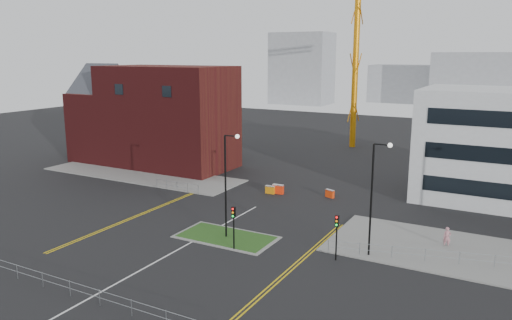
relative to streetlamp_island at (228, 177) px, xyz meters
The scene contains 25 objects.
ground 9.91m from the streetlamp_island, 105.50° to the right, with size 200.00×200.00×0.00m, color black.
pavement_left 26.80m from the streetlamp_island, 147.78° to the left, with size 28.00×8.00×0.12m, color slate.
pavement_right 21.35m from the streetlamp_island, 16.87° to the left, with size 24.00×10.00×0.12m, color slate.
island_kerb 5.38m from the streetlamp_island, behind, with size 8.60×4.60×0.08m, color slate.
grass_island 5.36m from the streetlamp_island, behind, with size 8.00×4.00×0.12m, color #1E4A18.
brick_building 32.20m from the streetlamp_island, 141.56° to the left, with size 24.20×10.07×14.24m.
streetlamp_island is the anchor object (origin of this frame).
streetlamp_right_near 12.17m from the streetlamp_island, ahead, with size 1.46×0.36×9.18m.
traffic_light_island 3.92m from the streetlamp_island, 48.59° to the right, with size 0.28×0.33×3.65m.
traffic_light_right 10.19m from the streetlamp_island, ahead, with size 0.28×0.33×3.65m.
railing_front 14.91m from the streetlamp_island, 99.00° to the right, with size 24.05×0.05×1.10m.
railing_left 17.22m from the streetlamp_island, 142.89° to the left, with size 6.05×0.05×1.10m.
railing_right 19.18m from the streetlamp_island, 10.84° to the left, with size 19.05×5.05×1.10m.
centre_line 8.38m from the streetlamp_island, 110.29° to the right, with size 0.15×30.00×0.01m, color silver.
yellow_left_a 12.61m from the streetlamp_island, 169.89° to the left, with size 0.12×24.00×0.01m, color gold.
yellow_left_b 12.35m from the streetlamp_island, 169.62° to the left, with size 0.12×24.00×0.01m, color gold.
yellow_right_a 9.29m from the streetlamp_island, 15.36° to the right, with size 0.12×20.00×0.01m, color gold.
yellow_right_b 9.53m from the streetlamp_island, 14.78° to the right, with size 0.12×20.00×0.01m, color gold.
skyline_a 119.82m from the streetlamp_island, 110.65° to the left, with size 18.00×12.00×22.00m, color gray.
skyline_b 122.28m from the streetlamp_island, 86.35° to the left, with size 24.00×12.00×16.00m, color gray.
skyline_d 132.40m from the streetlamp_island, 94.43° to the left, with size 30.00×12.00×12.00m, color gray.
pedestrian 18.82m from the streetlamp_island, 22.33° to the left, with size 0.62×0.41×1.70m, color #BE7B85.
barrier_left 15.37m from the streetlamp_island, 102.77° to the left, with size 1.09×0.38×0.92m.
barrier_mid 15.58m from the streetlamp_island, 99.36° to the left, with size 1.29×0.45×1.07m.
barrier_right 17.07m from the streetlamp_island, 78.32° to the left, with size 1.11×0.69×0.89m.
Camera 1 is at (23.95, -26.65, 15.67)m, focal length 35.00 mm.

